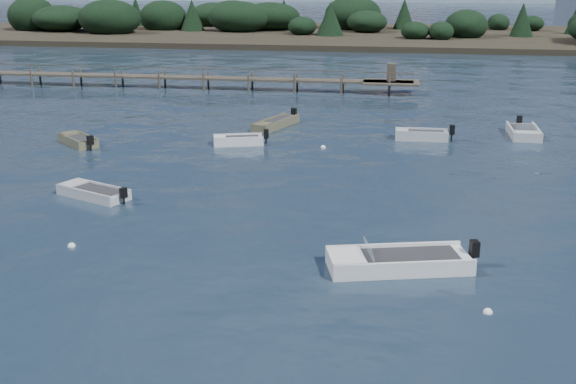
% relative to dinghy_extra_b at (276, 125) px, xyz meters
% --- Properties ---
extents(ground, '(400.00, 400.00, 0.00)m').
position_rel_dinghy_extra_b_xyz_m(ground, '(3.78, 27.62, -0.16)').
color(ground, '#142130').
rests_on(ground, ground).
extents(dinghy_extra_b, '(2.84, 5.14, 1.18)m').
position_rel_dinghy_extra_b_xyz_m(dinghy_extra_b, '(0.00, 0.00, 0.00)').
color(dinghy_extra_b, '#736E4D').
rests_on(dinghy_extra_b, ground).
extents(dinghy_mid_grey, '(4.14, 2.87, 1.05)m').
position_rel_dinghy_extra_b_xyz_m(dinghy_mid_grey, '(-6.14, -17.57, -0.02)').
color(dinghy_mid_grey, '#B0B5B8').
rests_on(dinghy_mid_grey, ground).
extents(dinghy_extra_a, '(1.87, 4.33, 1.28)m').
position_rel_dinghy_extra_b_xyz_m(dinghy_extra_a, '(17.07, -0.22, 0.00)').
color(dinghy_extra_a, '#B0B5B8').
rests_on(dinghy_extra_a, ground).
extents(dinghy_mid_white_a, '(5.87, 3.30, 1.35)m').
position_rel_dinghy_extra_b_xyz_m(dinghy_mid_white_a, '(8.99, -24.18, 0.01)').
color(dinghy_mid_white_a, white).
rests_on(dinghy_mid_white_a, ground).
extents(tender_far_white, '(3.61, 2.10, 1.21)m').
position_rel_dinghy_extra_b_xyz_m(tender_far_white, '(-1.45, -5.64, 0.01)').
color(tender_far_white, white).
rests_on(tender_far_white, ground).
extents(tender_far_grey, '(3.38, 3.22, 1.20)m').
position_rel_dinghy_extra_b_xyz_m(tender_far_grey, '(-11.63, -7.34, 0.00)').
color(tender_far_grey, '#736E4D').
rests_on(tender_far_grey, ground).
extents(tender_far_grey_b, '(3.85, 1.45, 1.32)m').
position_rel_dinghy_extra_b_xyz_m(tender_far_grey_b, '(10.23, -2.33, 0.02)').
color(tender_far_grey_b, '#B0B5B8').
rests_on(tender_far_grey_b, ground).
extents(buoy_b, '(0.32, 0.32, 0.32)m').
position_rel_dinghy_extra_b_xyz_m(buoy_b, '(11.99, -27.43, -0.16)').
color(buoy_b, white).
rests_on(buoy_b, ground).
extents(buoy_c, '(0.32, 0.32, 0.32)m').
position_rel_dinghy_extra_b_xyz_m(buoy_c, '(-4.31, -24.01, -0.16)').
color(buoy_c, white).
rests_on(buoy_c, ground).
extents(buoy_e, '(0.32, 0.32, 0.32)m').
position_rel_dinghy_extra_b_xyz_m(buoy_e, '(4.04, -5.62, -0.16)').
color(buoy_e, white).
rests_on(buoy_e, ground).
extents(jetty, '(64.50, 3.20, 3.40)m').
position_rel_dinghy_extra_b_xyz_m(jetty, '(-17.96, 15.61, 0.82)').
color(jetty, '#4A4236').
rests_on(jetty, ground).
extents(far_headland, '(190.00, 40.00, 5.80)m').
position_rel_dinghy_extra_b_xyz_m(far_headland, '(28.78, 67.62, 1.80)').
color(far_headland, black).
rests_on(far_headland, ground).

